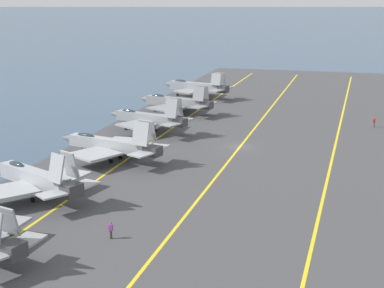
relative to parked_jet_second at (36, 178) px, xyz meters
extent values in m
plane|color=#334C66|center=(29.56, -18.34, -2.81)|extent=(2000.00, 2000.00, 0.00)
cube|color=#424244|center=(29.56, -18.34, -2.61)|extent=(191.69, 51.78, 0.40)
cube|color=yellow|center=(29.56, -32.57, -2.40)|extent=(172.51, 2.56, 0.01)
cube|color=yellow|center=(29.56, -18.34, -2.40)|extent=(172.52, 0.36, 0.01)
cube|color=yellow|center=(29.56, -4.10, -2.40)|extent=(172.51, 2.21, 0.01)
cube|color=#38383A|center=(-17.91, -8.13, -0.10)|extent=(2.30, 2.36, 1.37)
cube|color=gray|center=(-16.75, -7.12, 2.02)|extent=(1.40, 2.39, 2.59)
cube|color=gray|center=(-15.65, -8.26, -0.10)|extent=(3.01, 2.52, 0.20)
cube|color=#9EA3A8|center=(0.15, 0.32, 0.01)|extent=(6.48, 11.28, 1.78)
cone|color=#5B5E60|center=(2.97, 6.44, 0.01)|extent=(2.45, 2.70, 1.69)
cube|color=#38383A|center=(-2.74, -5.94, 0.01)|extent=(2.65, 2.57, 1.51)
ellipsoid|color=#232D38|center=(1.63, 3.52, 0.85)|extent=(2.07, 2.97, 0.98)
cube|color=#9EA3A8|center=(-3.29, 1.47, -0.57)|extent=(7.37, 7.31, 0.28)
cube|color=#9EA3A8|center=(3.25, -1.54, -0.57)|extent=(6.26, 5.94, 0.28)
cube|color=#9EA3A8|center=(-3.07, -4.41, 2.47)|extent=(1.79, 2.39, 3.11)
cube|color=#9EA3A8|center=(-1.37, -5.19, 2.47)|extent=(1.79, 2.39, 3.11)
cube|color=#9EA3A8|center=(-4.62, -4.56, 0.01)|extent=(3.55, 3.40, 0.20)
cube|color=#9EA3A8|center=(-0.47, -6.47, 0.01)|extent=(3.27, 2.84, 0.20)
cylinder|color=#B2B2B7|center=(1.95, 4.23, -1.65)|extent=(0.16, 0.16, 1.52)
cylinder|color=black|center=(1.95, 4.23, -2.11)|extent=(0.45, 0.64, 0.60)
cylinder|color=#B2B2B7|center=(-1.48, -0.23, -1.65)|extent=(0.16, 0.16, 1.52)
cylinder|color=black|center=(-1.48, -0.23, -2.11)|extent=(0.45, 0.64, 0.60)
cylinder|color=#B2B2B7|center=(0.79, -1.27, -1.65)|extent=(0.16, 0.16, 1.52)
cylinder|color=black|center=(0.79, -1.27, -2.11)|extent=(0.45, 0.64, 0.60)
cube|color=#9EA3A8|center=(17.11, -1.54, -0.05)|extent=(4.55, 12.92, 1.61)
cone|color=#5B5E60|center=(18.85, 5.75, -0.05)|extent=(2.05, 2.73, 1.53)
cube|color=#38383A|center=(15.34, -9.00, -0.05)|extent=(2.28, 2.46, 1.37)
ellipsoid|color=#232D38|center=(18.02, 2.28, 0.71)|extent=(1.59, 3.26, 0.88)
cube|color=#9EA3A8|center=(13.49, -1.12, -0.57)|extent=(7.58, 7.55, 0.28)
cube|color=#9EA3A8|center=(20.54, -2.80, -0.57)|extent=(5.70, 5.64, 0.28)
cube|color=#9EA3A8|center=(14.84, -7.45, 2.39)|extent=(1.52, 2.60, 3.22)
cube|color=#9EA3A8|center=(16.48, -7.84, 2.39)|extent=(1.52, 2.60, 3.22)
cube|color=#9EA3A8|center=(13.31, -7.98, -0.05)|extent=(3.54, 3.35, 0.20)
cube|color=#9EA3A8|center=(17.60, -9.00, -0.05)|extent=(2.94, 2.60, 0.20)
cylinder|color=#B2B2B7|center=(18.22, 3.12, -1.63)|extent=(0.16, 0.16, 1.55)
cylinder|color=black|center=(18.22, 3.12, -2.11)|extent=(0.35, 0.63, 0.60)
cylinder|color=#B2B2B7|center=(15.72, -2.55, -1.63)|extent=(0.16, 0.16, 1.55)
cylinder|color=black|center=(15.72, -2.55, -2.11)|extent=(0.35, 0.63, 0.60)
cylinder|color=#B2B2B7|center=(17.91, -3.07, -1.63)|extent=(0.16, 0.16, 1.55)
cylinder|color=black|center=(17.91, -3.07, -2.11)|extent=(0.35, 0.63, 0.60)
cube|color=gray|center=(34.59, -0.94, 0.19)|extent=(4.53, 11.68, 1.56)
cone|color=#5B5E60|center=(36.35, 5.61, 0.19)|extent=(2.00, 2.52, 1.48)
cube|color=#38383A|center=(32.79, -7.64, 0.19)|extent=(2.22, 2.29, 1.32)
ellipsoid|color=#232D38|center=(35.51, 2.49, 0.93)|extent=(1.56, 2.96, 0.86)
cube|color=gray|center=(31.29, -0.46, -0.31)|extent=(6.89, 6.88, 0.28)
cube|color=gray|center=(37.70, -2.18, -0.31)|extent=(5.17, 5.14, 0.28)
cube|color=gray|center=(32.33, -6.21, 2.58)|extent=(1.51, 2.39, 3.17)
cube|color=gray|center=(33.91, -6.63, 2.58)|extent=(1.51, 2.39, 3.17)
cube|color=gray|center=(30.81, -6.62, 0.19)|extent=(3.47, 3.19, 0.20)
cube|color=gray|center=(35.02, -7.75, 0.19)|extent=(2.98, 2.45, 0.20)
cylinder|color=#B2B2B7|center=(35.72, 3.25, -1.50)|extent=(0.16, 0.16, 1.82)
cylinder|color=black|center=(35.72, 3.25, -2.11)|extent=(0.37, 0.64, 0.60)
cylinder|color=#B2B2B7|center=(33.24, -1.80, -1.50)|extent=(0.16, 0.16, 1.82)
cylinder|color=black|center=(33.24, -1.80, -2.11)|extent=(0.37, 0.64, 0.60)
cylinder|color=#B2B2B7|center=(35.34, -2.36, -1.50)|extent=(0.16, 0.16, 1.82)
cylinder|color=black|center=(35.34, -2.36, -2.11)|extent=(0.37, 0.64, 0.60)
cube|color=gray|center=(51.72, -0.66, -0.04)|extent=(4.39, 12.31, 1.68)
cone|color=#5B5E60|center=(53.32, 6.27, -0.04)|extent=(2.07, 2.62, 1.59)
cube|color=#38383A|center=(50.08, -7.76, -0.04)|extent=(2.32, 2.37, 1.42)
ellipsoid|color=#232D38|center=(52.56, 2.96, 0.76)|extent=(1.57, 3.11, 0.92)
cube|color=gray|center=(48.00, -0.23, -0.58)|extent=(7.55, 7.34, 0.28)
cube|color=gray|center=(55.25, -1.91, -0.58)|extent=(5.86, 5.39, 0.28)
cube|color=gray|center=(49.52, -6.27, 2.20)|extent=(1.37, 2.45, 2.77)
cube|color=gray|center=(51.23, -6.67, 2.20)|extent=(1.37, 2.45, 2.77)
cube|color=gray|center=(48.01, -6.77, -0.04)|extent=(3.48, 3.23, 0.20)
cube|color=gray|center=(52.37, -7.78, -0.04)|extent=(2.92, 2.46, 0.20)
cylinder|color=#B2B2B7|center=(52.74, 3.77, -1.64)|extent=(0.16, 0.16, 1.53)
cylinder|color=black|center=(52.74, 3.77, -2.11)|extent=(0.35, 0.63, 0.60)
cylinder|color=#B2B2B7|center=(50.30, -1.61, -1.64)|extent=(0.16, 0.16, 1.53)
cylinder|color=black|center=(50.30, -1.61, -2.11)|extent=(0.35, 0.63, 0.60)
cylinder|color=#B2B2B7|center=(52.58, -2.14, -1.64)|extent=(0.16, 0.16, 1.53)
cylinder|color=black|center=(52.58, -2.14, -2.11)|extent=(0.35, 0.63, 0.60)
cube|color=gray|center=(70.09, 0.23, 0.21)|extent=(5.02, 12.48, 1.82)
cone|color=#5B5E60|center=(71.99, 7.20, 0.21)|extent=(2.28, 2.72, 1.73)
cube|color=#38383A|center=(68.15, -6.90, 0.21)|extent=(2.55, 2.50, 1.55)
ellipsoid|color=#232D38|center=(71.09, 3.88, 1.08)|extent=(1.76, 3.18, 1.00)
cube|color=gray|center=(66.87, 0.67, -0.38)|extent=(6.68, 6.96, 0.28)
cube|color=gray|center=(73.10, -1.02, -0.38)|extent=(4.75, 5.48, 0.28)
cube|color=gray|center=(67.58, -5.36, 2.43)|extent=(1.41, 2.49, 2.58)
cube|color=gray|center=(69.43, -5.86, 2.43)|extent=(1.41, 2.49, 2.58)
cube|color=gray|center=(66.06, -5.81, 0.21)|extent=(3.54, 3.32, 0.20)
cube|color=gray|center=(70.51, -7.02, 0.21)|extent=(3.00, 2.60, 0.20)
cylinder|color=#B2B2B7|center=(71.31, 4.69, -1.55)|extent=(0.16, 0.16, 1.71)
cylinder|color=black|center=(71.31, 4.69, -2.11)|extent=(0.37, 0.64, 0.60)
cylinder|color=#B2B2B7|center=(68.53, -0.65, -1.55)|extent=(0.16, 0.16, 1.71)
cylinder|color=black|center=(68.53, -0.65, -2.11)|extent=(0.37, 0.64, 0.60)
cylinder|color=#B2B2B7|center=(70.99, -1.32, -1.55)|extent=(0.16, 0.16, 1.71)
cylinder|color=black|center=(70.99, -1.32, -2.11)|extent=(0.37, 0.64, 0.60)
cylinder|color=#383328|center=(-8.58, -13.04, -1.97)|extent=(0.24, 0.24, 0.87)
cube|color=purple|center=(-8.58, -13.04, -1.25)|extent=(0.27, 0.39, 0.58)
sphere|color=beige|center=(-8.58, -13.04, -0.84)|extent=(0.22, 0.22, 0.22)
sphere|color=purple|center=(-8.58, -13.04, -0.78)|extent=(0.24, 0.24, 0.24)
cylinder|color=#4C473D|center=(49.58, -38.72, -1.94)|extent=(0.24, 0.24, 0.93)
cube|color=red|center=(49.58, -38.72, -1.21)|extent=(0.32, 0.42, 0.54)
sphere|color=beige|center=(49.58, -38.72, -0.81)|extent=(0.22, 0.22, 0.22)
sphere|color=red|center=(49.58, -38.72, -0.75)|extent=(0.24, 0.24, 0.24)
camera|label=1|loc=(-57.84, -35.12, 20.96)|focal=55.00mm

